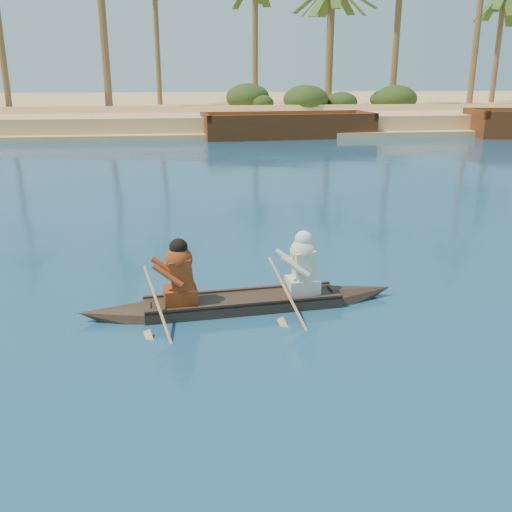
{
  "coord_description": "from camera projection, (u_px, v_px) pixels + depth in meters",
  "views": [
    {
      "loc": [
        -8.94,
        -13.23,
        3.95
      ],
      "look_at": [
        -7.68,
        -3.28,
        0.72
      ],
      "focal_mm": 40.0,
      "sensor_mm": 36.0,
      "label": 1
    }
  ],
  "objects": [
    {
      "name": "sandy_embankment",
      "position": [
        269.0,
        108.0,
        58.89
      ],
      "size": [
        150.0,
        51.0,
        1.5
      ],
      "color": "#DFB07E",
      "rests_on": "ground"
    },
    {
      "name": "palm_grove",
      "position": [
        291.0,
        20.0,
        45.38
      ],
      "size": [
        110.0,
        14.0,
        16.0
      ],
      "primitive_type": null,
      "color": "#2D521D",
      "rests_on": "ground"
    },
    {
      "name": "shrub_cluster",
      "position": [
        298.0,
        110.0,
        44.16
      ],
      "size": [
        100.0,
        6.0,
        2.4
      ],
      "primitive_type": null,
      "color": "#203714",
      "rests_on": "ground"
    },
    {
      "name": "canoe",
      "position": [
        243.0,
        292.0,
        9.95
      ],
      "size": [
        5.64,
        1.27,
        1.54
      ],
      "rotation": [
        0.0,
        0.0,
        0.09
      ],
      "color": "#33261C",
      "rests_on": "ground"
    },
    {
      "name": "barge_mid",
      "position": [
        288.0,
        127.0,
        36.59
      ],
      "size": [
        11.1,
        4.47,
        1.81
      ],
      "rotation": [
        0.0,
        0.0,
        0.08
      ],
      "color": "#5C2613",
      "rests_on": "ground"
    }
  ]
}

